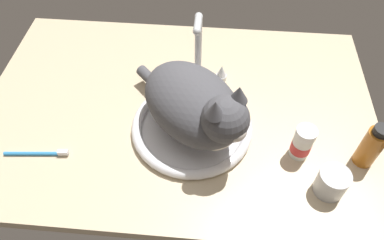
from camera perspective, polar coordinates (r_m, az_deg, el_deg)
The scene contains 8 objects.
countertop at distance 103.15cm, azimuth -2.26°, elevation 1.52°, with size 110.99×74.99×3.00cm, color #CCB793.
sink_basin at distance 96.00cm, azimuth 0.00°, elevation -1.06°, with size 32.28×32.28×2.64cm.
faucet at distance 103.81cm, azimuth 0.95°, elevation 10.03°, with size 17.40×9.11×22.92cm.
cat at distance 87.28cm, azimuth 0.84°, elevation 2.13°, with size 35.06×35.92×21.04cm.
amber_bottle at distance 96.21cm, azimuth 26.62°, elevation -3.74°, with size 5.01×5.01×13.25cm.
metal_jar at distance 90.03cm, azimuth 21.32°, elevation -9.23°, with size 7.26×7.26×6.99cm.
pill_bottle at distance 92.78cm, azimuth 17.11°, elevation -3.54°, with size 5.10×5.10×9.73cm.
toothbrush at distance 99.72cm, azimuth -23.28°, elevation -4.89°, with size 16.54×2.50×1.70cm.
Camera 1 is at (9.87, -66.13, 80.05)cm, focal length 33.56 mm.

